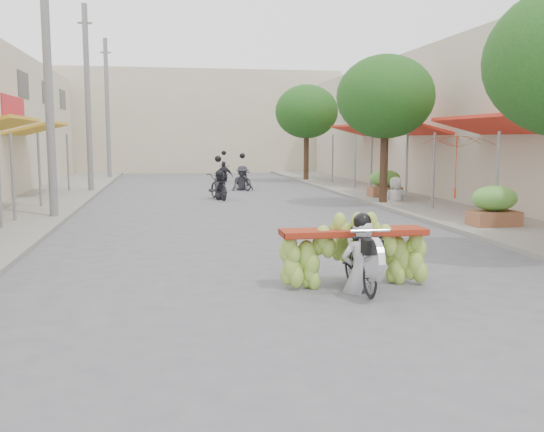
{
  "coord_description": "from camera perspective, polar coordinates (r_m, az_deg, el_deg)",
  "views": [
    {
      "loc": [
        -2.16,
        -6.34,
        2.37
      ],
      "look_at": [
        -0.46,
        3.39,
        1.1
      ],
      "focal_mm": 40.0,
      "sensor_mm": 36.0,
      "label": 1
    }
  ],
  "objects": [
    {
      "name": "ground",
      "position": [
        7.11,
        8.56,
        -12.25
      ],
      "size": [
        120.0,
        120.0,
        0.0
      ],
      "primitive_type": "plane",
      "color": "#5C5B61",
      "rests_on": "ground"
    },
    {
      "name": "sidewalk_left",
      "position": [
        22.0,
        -22.58,
        0.74
      ],
      "size": [
        4.0,
        60.0,
        0.12
      ],
      "primitive_type": "cube",
      "color": "gray",
      "rests_on": "ground"
    },
    {
      "name": "sidewalk_right",
      "position": [
        23.34,
        13.23,
        1.46
      ],
      "size": [
        4.0,
        60.0,
        0.12
      ],
      "primitive_type": "cube",
      "color": "gray",
      "rests_on": "ground"
    },
    {
      "name": "far_building",
      "position": [
        44.41,
        -7.23,
        8.74
      ],
      "size": [
        20.0,
        6.0,
        7.0
      ],
      "primitive_type": "cube",
      "color": "beige",
      "rests_on": "ground"
    },
    {
      "name": "utility_pole_mid",
      "position": [
        18.7,
        -20.33,
        11.97
      ],
      "size": [
        0.6,
        0.24,
        8.0
      ],
      "color": "slate",
      "rests_on": "ground"
    },
    {
      "name": "utility_pole_far",
      "position": [
        27.58,
        -16.95,
        10.46
      ],
      "size": [
        0.6,
        0.24,
        8.0
      ],
      "color": "slate",
      "rests_on": "ground"
    },
    {
      "name": "utility_pole_back",
      "position": [
        36.52,
        -15.24,
        9.68
      ],
      "size": [
        0.6,
        0.24,
        8.0
      ],
      "color": "slate",
      "rests_on": "ground"
    },
    {
      "name": "street_tree_mid",
      "position": [
        21.75,
        10.63,
        10.94
      ],
      "size": [
        3.4,
        3.4,
        5.25
      ],
      "color": "#3A2719",
      "rests_on": "ground"
    },
    {
      "name": "street_tree_far",
      "position": [
        33.24,
        3.27,
        9.76
      ],
      "size": [
        3.4,
        3.4,
        5.25
      ],
      "color": "#3A2719",
      "rests_on": "ground"
    },
    {
      "name": "produce_crate_mid",
      "position": [
        16.68,
        20.21,
        1.18
      ],
      "size": [
        1.2,
        0.88,
        1.16
      ],
      "color": "brown",
      "rests_on": "ground"
    },
    {
      "name": "produce_crate_far",
      "position": [
        23.91,
        10.57,
        3.24
      ],
      "size": [
        1.2,
        0.88,
        1.16
      ],
      "color": "brown",
      "rests_on": "ground"
    },
    {
      "name": "banana_motorbike",
      "position": [
        9.62,
        8.05,
        -2.77
      ],
      "size": [
        2.35,
        1.81,
        2.08
      ],
      "color": "black",
      "rests_on": "ground"
    },
    {
      "name": "market_umbrella",
      "position": [
        18.12,
        17.16,
        7.59
      ],
      "size": [
        2.47,
        2.47,
        1.91
      ],
      "rotation": [
        0.0,
        0.0,
        0.2
      ],
      "color": "#B53C18",
      "rests_on": "ground"
    },
    {
      "name": "pedestrian",
      "position": [
        22.5,
        11.57,
        3.64
      ],
      "size": [
        0.87,
        0.55,
        1.72
      ],
      "rotation": [
        0.0,
        0.0,
        3.09
      ],
      "color": "silver",
      "rests_on": "ground"
    },
    {
      "name": "bg_motorbike_a",
      "position": [
        23.63,
        -5.08,
        3.32
      ],
      "size": [
        1.03,
        1.85,
        1.95
      ],
      "color": "black",
      "rests_on": "ground"
    },
    {
      "name": "bg_motorbike_b",
      "position": [
        27.64,
        -2.8,
        4.22
      ],
      "size": [
        1.19,
        1.6,
        1.95
      ],
      "color": "black",
      "rests_on": "ground"
    },
    {
      "name": "bg_motorbike_c",
      "position": [
        33.21,
        -4.55,
        4.62
      ],
      "size": [
        1.04,
        1.6,
        1.95
      ],
      "color": "black",
      "rests_on": "ground"
    }
  ]
}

